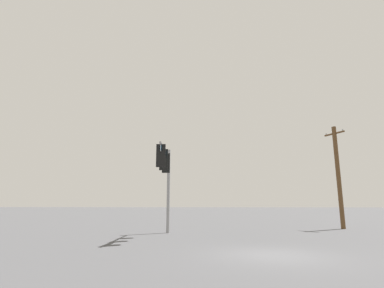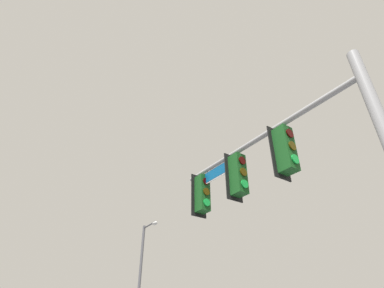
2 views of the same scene
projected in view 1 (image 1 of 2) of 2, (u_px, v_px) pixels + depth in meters
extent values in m
plane|color=#474749|center=(274.00, 255.00, 11.65)|extent=(400.00, 400.00, 0.00)
cylinder|color=gray|center=(168.00, 190.00, 21.45)|extent=(0.23, 0.23, 5.89)
cylinder|color=gray|center=(165.00, 151.00, 19.17)|extent=(5.59, 0.72, 0.13)
cube|color=black|center=(166.00, 163.00, 19.68)|extent=(0.09, 0.52, 1.30)
cube|color=#144719|center=(166.00, 163.00, 19.86)|extent=(0.39, 0.36, 1.10)
cylinder|color=#144719|center=(166.00, 154.00, 19.98)|extent=(0.04, 0.04, 0.12)
cylinder|color=#340503|center=(167.00, 159.00, 20.12)|extent=(0.05, 0.22, 0.22)
cylinder|color=#392D05|center=(167.00, 164.00, 20.06)|extent=(0.05, 0.22, 0.22)
cylinder|color=green|center=(166.00, 169.00, 19.99)|extent=(0.05, 0.22, 0.22)
cube|color=black|center=(164.00, 160.00, 18.16)|extent=(0.09, 0.52, 1.30)
cube|color=#144719|center=(164.00, 160.00, 18.35)|extent=(0.39, 0.36, 1.10)
cylinder|color=#144719|center=(164.00, 150.00, 18.47)|extent=(0.04, 0.04, 0.12)
cylinder|color=#340503|center=(164.00, 155.00, 18.61)|extent=(0.05, 0.22, 0.22)
cylinder|color=#392D05|center=(164.00, 161.00, 18.55)|extent=(0.05, 0.22, 0.22)
cylinder|color=green|center=(164.00, 166.00, 18.48)|extent=(0.05, 0.22, 0.22)
cube|color=black|center=(161.00, 156.00, 16.65)|extent=(0.09, 0.52, 1.30)
cube|color=#144719|center=(161.00, 156.00, 16.84)|extent=(0.39, 0.36, 1.10)
cylinder|color=#144719|center=(161.00, 145.00, 16.96)|extent=(0.04, 0.04, 0.12)
cylinder|color=#340503|center=(162.00, 151.00, 17.10)|extent=(0.05, 0.22, 0.22)
cylinder|color=#392D05|center=(162.00, 157.00, 17.04)|extent=(0.05, 0.22, 0.22)
cylinder|color=green|center=(161.00, 162.00, 16.97)|extent=(0.05, 0.22, 0.22)
cube|color=#0A4C7F|center=(162.00, 151.00, 17.47)|extent=(1.84, 0.24, 0.31)
cube|color=white|center=(162.00, 151.00, 17.47)|extent=(1.89, 0.23, 0.37)
cylinder|color=brown|center=(338.00, 176.00, 25.13)|extent=(0.35, 0.35, 8.56)
cube|color=brown|center=(334.00, 134.00, 25.86)|extent=(1.72, 1.15, 0.12)
cylinder|color=gray|center=(326.00, 134.00, 26.62)|extent=(0.08, 0.08, 0.16)
cylinder|color=gray|center=(343.00, 130.00, 25.15)|extent=(0.08, 0.08, 0.16)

